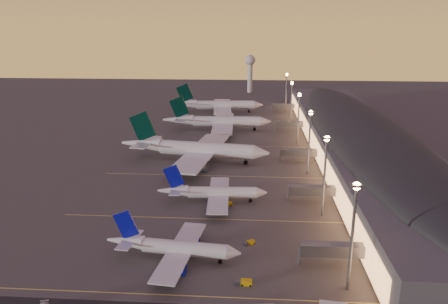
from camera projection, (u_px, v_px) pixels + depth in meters
ground at (208, 212)px, 139.65m from camera, size 700.00×700.00×0.00m
airliner_narrow_south at (173, 247)px, 110.86m from camera, size 35.38×31.80×12.63m
airliner_narrow_north at (212, 192)px, 146.75m from camera, size 36.97×33.02×13.22m
airliner_wide_near at (194, 149)px, 190.54m from camera, size 66.90×61.58×21.43m
airliner_wide_mid at (217, 121)px, 246.74m from camera, size 61.28×55.74×19.63m
airliner_wide_far at (217, 105)px, 296.54m from camera, size 62.74×57.33×20.07m
terminal_building at (357, 134)px, 202.45m from camera, size 56.35×255.00×17.46m
light_masts at (303, 118)px, 194.56m from camera, size 2.20×217.20×25.90m
radar_tower at (250, 67)px, 381.80m from camera, size 9.00×9.00×32.50m
lane_markings at (218, 172)px, 177.94m from camera, size 90.00×180.36×0.00m
baggage_tug_a at (244, 282)px, 100.64m from camera, size 3.98×1.87×1.17m
baggage_tug_b at (250, 243)px, 119.14m from camera, size 3.34×2.85×0.96m
baggage_tug_c at (227, 204)px, 144.89m from camera, size 3.83×1.76×1.14m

